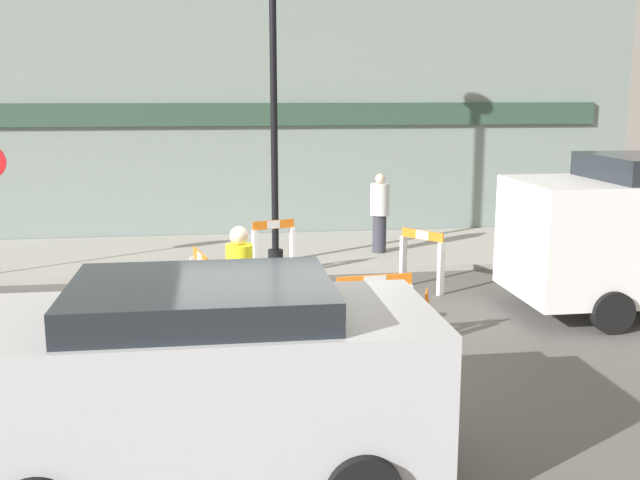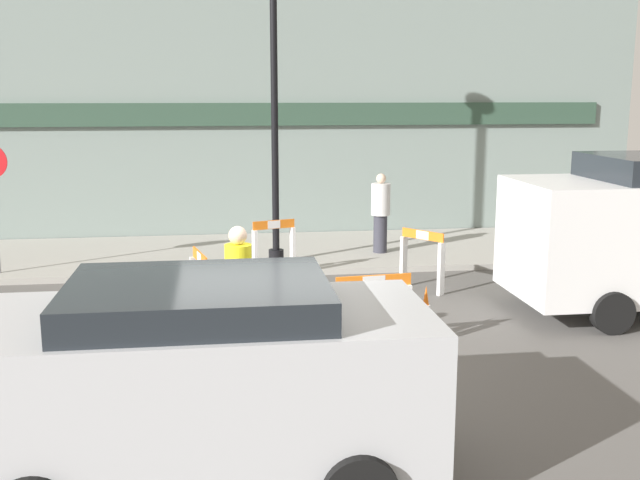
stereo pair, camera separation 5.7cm
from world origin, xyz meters
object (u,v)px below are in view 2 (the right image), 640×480
(person_pedestrian, at_px, (381,211))
(parked_car_1, at_px, (201,371))
(streetlamp_post, at_px, (274,59))
(person_worker, at_px, (239,292))

(person_pedestrian, bearing_deg, parked_car_1, 43.26)
(streetlamp_post, xyz_separation_m, parked_car_1, (-1.23, -7.88, -2.87))
(person_worker, bearing_deg, person_pedestrian, 3.45)
(person_worker, xyz_separation_m, person_pedestrian, (2.99, 5.86, 0.00))
(person_worker, height_order, person_pedestrian, person_worker)
(streetlamp_post, distance_m, parked_car_1, 8.47)
(streetlamp_post, distance_m, person_worker, 6.06)
(person_pedestrian, xyz_separation_m, parked_car_1, (-3.38, -8.49, 0.04))
(person_worker, distance_m, parked_car_1, 2.66)
(parked_car_1, bearing_deg, person_worker, 81.53)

